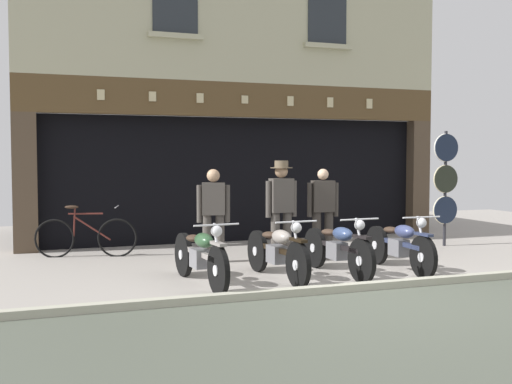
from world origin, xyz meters
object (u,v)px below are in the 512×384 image
Objects in this scene: salesman_right at (323,210)px; salesman_left at (213,211)px; motorcycle_center at (338,247)px; tyre_sign_pole at (446,180)px; shopkeeper_center at (281,205)px; motorcycle_center_left at (277,251)px; motorcycle_left at (200,255)px; leaning_bicycle at (85,236)px; motorcycle_center_right at (400,244)px; advert_board_near at (142,162)px.

salesman_left is at bearing -1.82° from salesman_right.
tyre_sign_pole reaches higher than motorcycle_center.
salesman_left is 1.15m from shopkeeper_center.
shopkeeper_center is (0.63, 1.39, 0.54)m from motorcycle_center_left.
motorcycle_center is (2.13, 0.03, -0.00)m from motorcycle_left.
motorcycle_left is 3.35m from leaning_bicycle.
salesman_right reaches higher than motorcycle_left.
motorcycle_center_left is 1.15× the size of leaning_bicycle.
shopkeeper_center is 3.55m from leaning_bicycle.
motorcycle_center_right is at bearing 175.51° from motorcycle_center.
motorcycle_center_right is 1.26× the size of salesman_right.
salesman_right is 3.11m from tyre_sign_pole.
motorcycle_center_right is (2.04, -0.02, -0.00)m from motorcycle_center_left.
motorcycle_center_left is at bearing 0.87° from motorcycle_center_right.
motorcycle_left reaches higher than motorcycle_center.
motorcycle_center_left is at bearing -74.09° from advert_board_near.
motorcycle_center_left is 1.83× the size of advert_board_near.
advert_board_near reaches higher than motorcycle_center_left.
motorcycle_left is at bearing 82.69° from salesman_left.
salesman_right is at bearing -110.33° from motorcycle_center.
leaning_bicycle is (-1.28, 3.10, -0.05)m from motorcycle_left.
shopkeeper_center is (-0.35, 1.38, 0.54)m from motorcycle_center.
leaning_bicycle is at bearing -19.47° from salesman_left.
motorcycle_left is 1.05× the size of motorcycle_center_right.
motorcycle_center_left is 1.62m from shopkeeper_center.
motorcycle_center is 1.55m from salesman_right.
motorcycle_center_right is 1.25× the size of salesman_left.
motorcycle_center_left is 4.97m from tyre_sign_pole.
motorcycle_left is 0.91× the size of tyre_sign_pole.
salesman_left is (-0.45, 1.76, 0.45)m from motorcycle_center_left.
salesman_left is at bearing -176.48° from tyre_sign_pole.
salesman_right reaches higher than motorcycle_center.
shopkeeper_center is at bearing 175.37° from salesman_left.
salesman_left reaches higher than motorcycle_left.
advert_board_near reaches higher than shopkeeper_center.
shopkeeper_center is 3.88m from tyre_sign_pole.
shopkeeper_center reaches higher than salesman_left.
motorcycle_left is at bearing 36.88° from leaning_bicycle.
motorcycle_center_left is 3.93m from leaning_bicycle.
motorcycle_center_right is at bearing 176.22° from motorcycle_center_left.
salesman_right is at bearing -178.24° from shopkeeper_center.
shopkeeper_center reaches higher than motorcycle_center_right.
motorcycle_center_left is 0.88× the size of tyre_sign_pole.
salesman_right is 4.23m from leaning_bicycle.
advert_board_near is at bearing 158.72° from tyre_sign_pole.
shopkeeper_center reaches higher than salesman_right.
leaning_bicycle is at bearing -15.07° from salesman_right.
motorcycle_center is 4.59m from leaning_bicycle.
salesman_left is at bearing -34.11° from motorcycle_center_right.
salesman_left is (-2.49, 1.78, 0.45)m from motorcycle_center_right.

